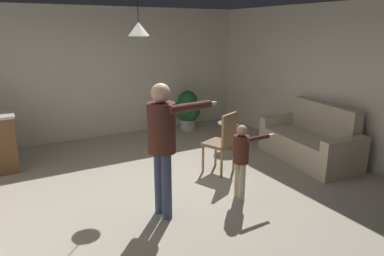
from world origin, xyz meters
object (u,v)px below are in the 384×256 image
at_px(couch_floral, 311,142).
at_px(potted_plant_corner, 188,108).
at_px(spare_remote_on_table, 231,122).
at_px(side_table_by_couch, 229,132).
at_px(dining_chair_by_counter, 223,140).
at_px(person_child, 242,154).
at_px(person_adult, 163,136).

xyz_separation_m(couch_floral, potted_plant_corner, (-0.98, 2.75, 0.17)).
height_order(potted_plant_corner, spare_remote_on_table, potted_plant_corner).
relative_size(side_table_by_couch, dining_chair_by_counter, 0.52).
height_order(couch_floral, spare_remote_on_table, couch_floral).
distance_m(couch_floral, dining_chair_by_counter, 1.73).
xyz_separation_m(side_table_by_couch, person_child, (-1.07, -1.79, 0.33)).
xyz_separation_m(person_adult, potted_plant_corner, (2.10, 3.22, -0.53)).
bearing_deg(potted_plant_corner, couch_floral, -70.38).
relative_size(couch_floral, dining_chair_by_counter, 1.89).
bearing_deg(spare_remote_on_table, person_adult, -142.72).
distance_m(couch_floral, potted_plant_corner, 2.92).
distance_m(side_table_by_couch, person_adult, 2.83).
relative_size(person_child, dining_chair_by_counter, 1.05).
distance_m(potted_plant_corner, spare_remote_on_table, 1.55).
bearing_deg(dining_chair_by_counter, side_table_by_couch, 27.65).
distance_m(side_table_by_couch, dining_chair_by_counter, 1.23).
height_order(dining_chair_by_counter, potted_plant_corner, dining_chair_by_counter).
bearing_deg(person_adult, side_table_by_couch, 121.38).
bearing_deg(person_child, potted_plant_corner, 161.76).
height_order(person_child, dining_chair_by_counter, person_child).
relative_size(couch_floral, person_child, 1.79).
bearing_deg(dining_chair_by_counter, potted_plant_corner, 51.77).
relative_size(couch_floral, side_table_by_couch, 3.63).
distance_m(person_child, spare_remote_on_table, 2.10).
distance_m(person_adult, person_child, 1.16).
relative_size(person_adult, person_child, 1.59).
bearing_deg(couch_floral, potted_plant_corner, 26.23).
distance_m(dining_chair_by_counter, potted_plant_corner, 2.56).
bearing_deg(dining_chair_by_counter, person_adult, -173.37).
bearing_deg(side_table_by_couch, potted_plant_corner, 92.61).
height_order(side_table_by_couch, potted_plant_corner, potted_plant_corner).
bearing_deg(potted_plant_corner, person_adult, -123.10).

